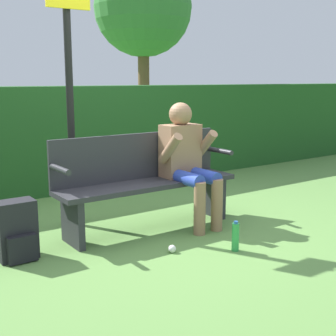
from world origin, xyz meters
The scene contains 9 objects.
ground_plane centered at (0.00, 0.00, 0.00)m, with size 40.00×40.00×0.00m, color #5B8942.
hedge_back centered at (0.00, 1.99, 0.67)m, with size 12.00×0.52×1.33m.
park_bench centered at (0.00, 0.06, 0.48)m, with size 1.81×0.41×0.91m.
person_seated centered at (0.40, -0.07, 0.67)m, with size 0.51×0.61×1.19m.
backpack centered at (-1.27, -0.03, 0.22)m, with size 0.30×0.26×0.48m.
water_bottle centered at (0.28, -0.90, 0.12)m, with size 0.06×0.06×0.26m.
signpost centered at (-0.53, 0.54, 1.35)m, with size 0.42×0.09×2.34m.
tree centered at (2.77, 4.48, 2.78)m, with size 1.92×1.92×3.76m.
litter_crumple centered at (-0.18, -0.64, 0.03)m, with size 0.06×0.06×0.06m.
Camera 1 is at (-2.33, -3.63, 1.42)m, focal length 50.00 mm.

